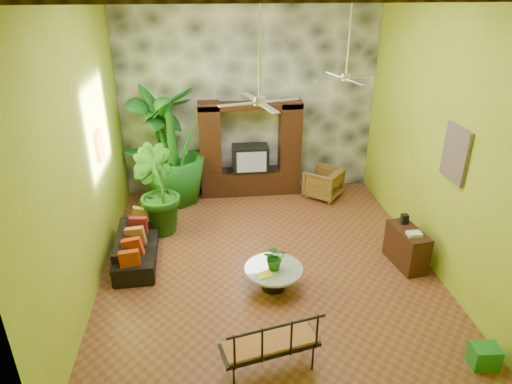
{
  "coord_description": "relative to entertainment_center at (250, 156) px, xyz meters",
  "views": [
    {
      "loc": [
        -0.99,
        -7.09,
        4.9
      ],
      "look_at": [
        -0.19,
        0.2,
        1.41
      ],
      "focal_mm": 32.0,
      "sensor_mm": 36.0,
      "label": 1
    }
  ],
  "objects": [
    {
      "name": "ground",
      "position": [
        0.0,
        -3.14,
        -0.97
      ],
      "size": [
        7.0,
        7.0,
        0.0
      ],
      "primitive_type": "plane",
      "color": "brown",
      "rests_on": "ground"
    },
    {
      "name": "back_wall",
      "position": [
        0.0,
        0.36,
        1.53
      ],
      "size": [
        6.0,
        0.02,
        5.0
      ],
      "primitive_type": "cube",
      "color": "#9BB028",
      "rests_on": "ground"
    },
    {
      "name": "left_wall",
      "position": [
        -3.0,
        -3.14,
        1.53
      ],
      "size": [
        0.02,
        7.0,
        5.0
      ],
      "primitive_type": "cube",
      "color": "#9BB028",
      "rests_on": "ground"
    },
    {
      "name": "right_wall",
      "position": [
        3.0,
        -3.14,
        1.53
      ],
      "size": [
        0.02,
        7.0,
        5.0
      ],
      "primitive_type": "cube",
      "color": "#9BB028",
      "rests_on": "ground"
    },
    {
      "name": "stone_accent_wall",
      "position": [
        0.0,
        0.3,
        1.53
      ],
      "size": [
        5.98,
        0.1,
        4.98
      ],
      "primitive_type": "cube",
      "color": "#33363A",
      "rests_on": "ground"
    },
    {
      "name": "entertainment_center",
      "position": [
        0.0,
        0.0,
        0.0
      ],
      "size": [
        2.4,
        0.55,
        2.3
      ],
      "color": "black",
      "rests_on": "ground"
    },
    {
      "name": "ceiling_fan_front",
      "position": [
        -0.2,
        -3.54,
        2.44
      ],
      "size": [
        1.28,
        1.28,
        1.86
      ],
      "color": "silver",
      "rests_on": "ceiling"
    },
    {
      "name": "ceiling_fan_back",
      "position": [
        1.6,
        -1.94,
        2.44
      ],
      "size": [
        1.28,
        1.28,
        1.86
      ],
      "color": "silver",
      "rests_on": "ceiling"
    },
    {
      "name": "wall_art_mask",
      "position": [
        -2.96,
        -2.14,
        1.13
      ],
      "size": [
        0.06,
        0.32,
        0.55
      ],
      "primitive_type": "cube",
      "color": "gold",
      "rests_on": "left_wall"
    },
    {
      "name": "wall_art_painting",
      "position": [
        2.96,
        -3.74,
        1.33
      ],
      "size": [
        0.06,
        0.7,
        0.9
      ],
      "primitive_type": "cube",
      "color": "#26588D",
      "rests_on": "right_wall"
    },
    {
      "name": "sofa",
      "position": [
        -2.42,
        -2.69,
        -0.69
      ],
      "size": [
        0.8,
        1.89,
        0.54
      ],
      "primitive_type": "imported",
      "rotation": [
        0.0,
        0.0,
        1.61
      ],
      "color": "black",
      "rests_on": "ground"
    },
    {
      "name": "wicker_armchair",
      "position": [
        1.73,
        -0.42,
        -0.61
      ],
      "size": [
        1.1,
        1.1,
        0.72
      ],
      "primitive_type": "imported",
      "rotation": [
        0.0,
        0.0,
        4.01
      ],
      "color": "olive",
      "rests_on": "ground"
    },
    {
      "name": "tall_plant_a",
      "position": [
        -2.15,
        0.01,
        0.42
      ],
      "size": [
        1.71,
        1.75,
        2.78
      ],
      "primitive_type": "imported",
      "rotation": [
        0.0,
        0.0,
        0.84
      ],
      "color": "#19601F",
      "rests_on": "ground"
    },
    {
      "name": "tall_plant_b",
      "position": [
        -2.1,
        -1.65,
        -0.04
      ],
      "size": [
        1.3,
        1.28,
        1.85
      ],
      "primitive_type": "imported",
      "rotation": [
        0.0,
        0.0,
        2.44
      ],
      "color": "#1D5917",
      "rests_on": "ground"
    },
    {
      "name": "tall_plant_c",
      "position": [
        -1.81,
        -0.21,
        0.39
      ],
      "size": [
        2.01,
        2.01,
        2.71
      ],
      "primitive_type": "imported",
      "rotation": [
        0.0,
        0.0,
        4.28
      ],
      "color": "#1B661D",
      "rests_on": "ground"
    },
    {
      "name": "coffee_table",
      "position": [
        0.01,
        -3.87,
        -0.71
      ],
      "size": [
        1.0,
        1.0,
        0.4
      ],
      "rotation": [
        0.0,
        0.0,
        -0.22
      ],
      "color": "black",
      "rests_on": "ground"
    },
    {
      "name": "centerpiece_plant",
      "position": [
        0.03,
        -3.87,
        -0.35
      ],
      "size": [
        0.42,
        0.37,
        0.44
      ],
      "primitive_type": "imported",
      "rotation": [
        0.0,
        0.0,
        -0.08
      ],
      "color": "#206019",
      "rests_on": "coffee_table"
    },
    {
      "name": "yellow_tray",
      "position": [
        -0.16,
        -4.06,
        -0.55
      ],
      "size": [
        0.3,
        0.26,
        0.03
      ],
      "primitive_type": "cube",
      "rotation": [
        0.0,
        0.0,
        0.37
      ],
      "color": "gold",
      "rests_on": "coffee_table"
    },
    {
      "name": "iron_bench",
      "position": [
        -0.3,
        -5.76,
        -0.42
      ],
      "size": [
        1.38,
        0.76,
        0.57
      ],
      "rotation": [
        0.0,
        0.0,
        0.22
      ],
      "color": "black",
      "rests_on": "ground"
    },
    {
      "name": "side_console",
      "position": [
        2.56,
        -3.42,
        -0.6
      ],
      "size": [
        0.55,
        0.97,
        0.73
      ],
      "primitive_type": "cube",
      "rotation": [
        0.0,
        0.0,
        0.16
      ],
      "color": "#361A11",
      "rests_on": "ground"
    },
    {
      "name": "green_bin",
      "position": [
        2.65,
        -5.91,
        -0.8
      ],
      "size": [
        0.39,
        0.3,
        0.33
      ],
      "primitive_type": "cube",
      "rotation": [
        0.0,
        0.0,
        -0.06
      ],
      "color": "#1C6C34",
      "rests_on": "ground"
    }
  ]
}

